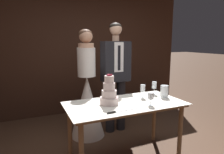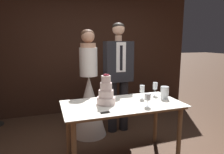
% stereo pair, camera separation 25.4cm
% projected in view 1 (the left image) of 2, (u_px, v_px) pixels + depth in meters
% --- Properties ---
extents(wall_back, '(4.77, 0.12, 2.73)m').
position_uv_depth(wall_back, '(81.00, 49.00, 4.26)').
color(wall_back, '#382116').
rests_on(wall_back, ground_plane).
extents(cake_table, '(1.48, 0.74, 0.76)m').
position_uv_depth(cake_table, '(125.00, 110.00, 2.52)').
color(cake_table, brown).
rests_on(cake_table, ground_plane).
extents(tiered_cake, '(0.23, 0.23, 0.38)m').
position_uv_depth(tiered_cake, '(109.00, 94.00, 2.44)').
color(tiered_cake, beige).
rests_on(tiered_cake, cake_table).
extents(cake_knife, '(0.44, 0.06, 0.02)m').
position_uv_depth(cake_knife, '(118.00, 111.00, 2.18)').
color(cake_knife, silver).
rests_on(cake_knife, cake_table).
extents(wine_glass_near, '(0.06, 0.06, 0.18)m').
position_uv_depth(wine_glass_near, '(143.00, 89.00, 2.71)').
color(wine_glass_near, silver).
rests_on(wine_glass_near, cake_table).
extents(wine_glass_middle, '(0.08, 0.08, 0.16)m').
position_uv_depth(wine_glass_middle, '(151.00, 96.00, 2.39)').
color(wine_glass_middle, silver).
rests_on(wine_glass_middle, cake_table).
extents(wine_glass_far, '(0.07, 0.07, 0.19)m').
position_uv_depth(wine_glass_far, '(154.00, 86.00, 2.89)').
color(wine_glass_far, silver).
rests_on(wine_glass_far, cake_table).
extents(hurricane_candle, '(0.11, 0.11, 0.17)m').
position_uv_depth(hurricane_candle, '(164.00, 92.00, 2.74)').
color(hurricane_candle, silver).
rests_on(hurricane_candle, cake_table).
extents(bride, '(0.54, 0.54, 1.71)m').
position_uv_depth(bride, '(87.00, 98.00, 3.18)').
color(bride, white).
rests_on(bride, ground_plane).
extents(groom, '(0.45, 0.25, 1.82)m').
position_uv_depth(groom, '(116.00, 72.00, 3.30)').
color(groom, black).
rests_on(groom, ground_plane).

